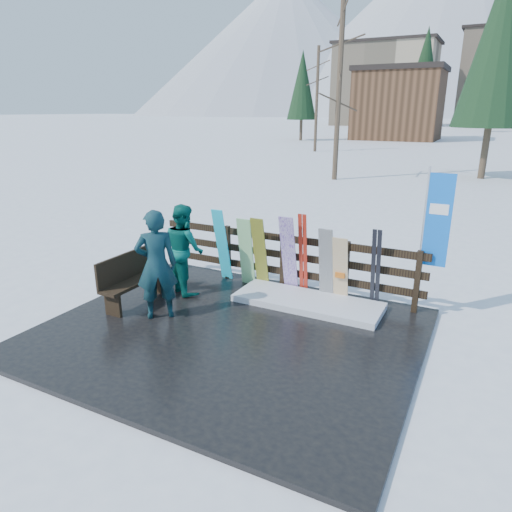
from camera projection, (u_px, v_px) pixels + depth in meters
The scene contains 19 objects.
ground at pixel (228, 336), 7.55m from camera, with size 700.00×700.00×0.00m, color white.
deck at pixel (228, 333), 7.54m from camera, with size 6.00×5.00×0.08m, color black.
fence at pixel (283, 257), 9.19m from camera, with size 5.60×0.10×1.15m.
snow_patch at pixel (308, 302), 8.52m from camera, with size 2.74×1.00×0.12m, color white.
bench at pixel (132, 277), 8.48m from camera, with size 0.41×1.50×0.97m.
snowboard_0 at pixel (222, 245), 9.53m from camera, with size 0.26×0.03×1.62m, color #19D2F3.
snowboard_1 at pixel (246, 252), 9.30m from camera, with size 0.31×0.03×1.45m, color white.
snowboard_2 at pixel (260, 253), 9.16m from camera, with size 0.28×0.03×1.52m, color yellow.
snowboard_3 at pixel (289, 255), 8.87m from camera, with size 0.29×0.03×1.63m, color white.
snowboard_4 at pixel (326, 265), 8.56m from camera, with size 0.27×0.03×1.45m, color black.
snowboard_5 at pixel (340, 270), 8.46m from camera, with size 0.28×0.03×1.32m, color silver.
ski_pair_a at pixel (303, 255), 8.80m from camera, with size 0.16×0.25×1.64m.
ski_pair_b at pixel (376, 269), 8.21m from camera, with size 0.17×0.25×1.51m.
rental_flag at pixel (434, 226), 7.74m from camera, with size 0.45×0.04×2.60m.
person_front at pixel (156, 265), 7.78m from camera, with size 0.70×0.46×1.93m, color #14463D.
person_back at pixel (184, 249), 8.93m from camera, with size 0.86×0.67×1.78m, color #085E52.
resort_buildings at pixel (494, 81), 101.83m from camera, with size 73.00×87.60×22.60m.
trees at pixel (511, 84), 42.80m from camera, with size 41.90×68.62×13.27m.
mountains at pixel (489, 29), 274.87m from camera, with size 520.00×260.00×120.00m.
Camera 1 is at (3.51, -5.83, 3.56)m, focal length 32.00 mm.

